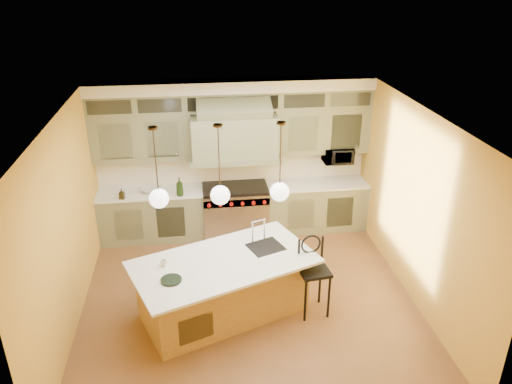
{
  "coord_description": "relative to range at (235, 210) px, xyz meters",
  "views": [
    {
      "loc": [
        -0.7,
        -6.24,
        4.72
      ],
      "look_at": [
        0.2,
        0.7,
        1.5
      ],
      "focal_mm": 35.0,
      "sensor_mm": 36.0,
      "label": 1
    }
  ],
  "objects": [
    {
      "name": "oil_bottle_a",
      "position": [
        -1.0,
        -0.22,
        0.62
      ],
      "size": [
        0.13,
        0.13,
        0.34
      ],
      "primitive_type": "imported",
      "rotation": [
        0.0,
        0.0,
        -0.03
      ],
      "color": "#1C3213",
      "rests_on": "back_cabinetry"
    },
    {
      "name": "ceiling",
      "position": [
        0.0,
        -2.14,
        2.41
      ],
      "size": [
        5.0,
        5.0,
        0.0
      ],
      "primitive_type": "plane",
      "rotation": [
        3.14,
        0.0,
        0.0
      ],
      "color": "white",
      "rests_on": "wall_back"
    },
    {
      "name": "pendant_center",
      "position": [
        -0.4,
        -2.39,
        1.46
      ],
      "size": [
        0.26,
        0.26,
        1.11
      ],
      "color": "#2D2319",
      "rests_on": "ceiling"
    },
    {
      "name": "counter_stool",
      "position": [
        0.9,
        -2.5,
        0.2
      ],
      "size": [
        0.47,
        0.47,
        1.2
      ],
      "rotation": [
        0.0,
        0.0,
        0.12
      ],
      "color": "black",
      "rests_on": "floor"
    },
    {
      "name": "oil_bottle_b",
      "position": [
        -2.01,
        -0.22,
        0.55
      ],
      "size": [
        0.1,
        0.1,
        0.19
      ],
      "primitive_type": "imported",
      "rotation": [
        0.0,
        0.0,
        -0.17
      ],
      "color": "black",
      "rests_on": "back_cabinetry"
    },
    {
      "name": "pendant_right",
      "position": [
        0.4,
        -2.39,
        1.46
      ],
      "size": [
        0.26,
        0.26,
        1.11
      ],
      "color": "#2D2319",
      "rests_on": "ceiling"
    },
    {
      "name": "kitchen_island",
      "position": [
        -0.39,
        -2.39,
        -0.01
      ],
      "size": [
        2.83,
        2.16,
        1.35
      ],
      "rotation": [
        0.0,
        0.0,
        0.37
      ],
      "color": "olive",
      "rests_on": "floor"
    },
    {
      "name": "microwave",
      "position": [
        1.95,
        0.11,
        0.96
      ],
      "size": [
        0.54,
        0.37,
        0.3
      ],
      "primitive_type": "imported",
      "color": "black",
      "rests_on": "back_cabinetry"
    },
    {
      "name": "wall_left",
      "position": [
        -2.5,
        -2.14,
        0.96
      ],
      "size": [
        0.0,
        5.0,
        5.0
      ],
      "primitive_type": "plane",
      "rotation": [
        1.57,
        0.0,
        1.57
      ],
      "color": "gold",
      "rests_on": "ground"
    },
    {
      "name": "wall_right",
      "position": [
        2.5,
        -2.14,
        0.96
      ],
      "size": [
        0.0,
        5.0,
        5.0
      ],
      "primitive_type": "plane",
      "rotation": [
        1.57,
        0.0,
        -1.57
      ],
      "color": "gold",
      "rests_on": "ground"
    },
    {
      "name": "pendant_left",
      "position": [
        -1.2,
        -2.39,
        1.46
      ],
      "size": [
        0.26,
        0.26,
        1.11
      ],
      "color": "#2D2319",
      "rests_on": "ceiling"
    },
    {
      "name": "back_cabinetry",
      "position": [
        0.0,
        0.09,
        0.94
      ],
      "size": [
        5.0,
        0.77,
        2.9
      ],
      "color": "#767A5B",
      "rests_on": "floor"
    },
    {
      "name": "cup",
      "position": [
        -1.21,
        -2.45,
        0.48
      ],
      "size": [
        0.1,
        0.1,
        0.09
      ],
      "primitive_type": "imported",
      "rotation": [
        0.0,
        0.0,
        0.14
      ],
      "color": "silver",
      "rests_on": "kitchen_island"
    },
    {
      "name": "range",
      "position": [
        0.0,
        0.0,
        0.0
      ],
      "size": [
        1.2,
        0.74,
        0.96
      ],
      "color": "silver",
      "rests_on": "floor"
    },
    {
      "name": "wall_back",
      "position": [
        0.0,
        0.36,
        0.96
      ],
      "size": [
        5.0,
        0.0,
        5.0
      ],
      "primitive_type": "plane",
      "rotation": [
        1.57,
        0.0,
        0.0
      ],
      "color": "gold",
      "rests_on": "ground"
    },
    {
      "name": "wall_front",
      "position": [
        0.0,
        -4.64,
        0.96
      ],
      "size": [
        5.0,
        0.0,
        5.0
      ],
      "primitive_type": "plane",
      "rotation": [
        -1.57,
        0.0,
        0.0
      ],
      "color": "gold",
      "rests_on": "ground"
    },
    {
      "name": "fruit_bowl",
      "position": [
        -1.54,
        0.01,
        0.49
      ],
      "size": [
        0.36,
        0.36,
        0.08
      ],
      "primitive_type": "imported",
      "rotation": [
        0.0,
        0.0,
        -0.15
      ],
      "color": "beige",
      "rests_on": "back_cabinetry"
    },
    {
      "name": "floor",
      "position": [
        0.0,
        -2.14,
        -0.49
      ],
      "size": [
        5.0,
        5.0,
        0.0
      ],
      "primitive_type": "plane",
      "color": "brown",
      "rests_on": "ground"
    }
  ]
}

